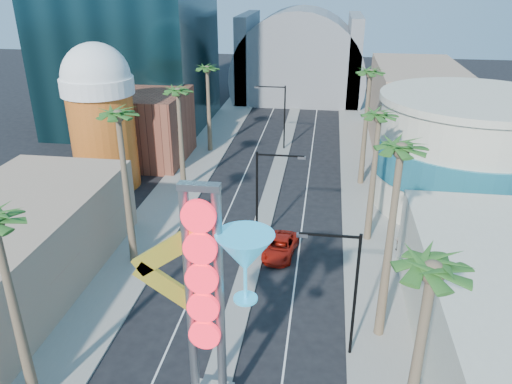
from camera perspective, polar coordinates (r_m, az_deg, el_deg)
name	(u,v)px	position (r m, az deg, el deg)	size (l,w,h in m)	color
sidewalk_west	(192,171)	(56.29, -7.34, 2.44)	(5.00, 100.00, 0.15)	gray
sidewalk_east	(365,180)	(54.57, 12.30, 1.35)	(5.00, 100.00, 0.15)	gray
median	(279,165)	(57.40, 2.65, 3.05)	(1.60, 84.00, 0.15)	gray
brick_filler_west	(142,127)	(59.72, -12.87, 7.28)	(10.00, 10.00, 8.00)	brown
filler_east	(415,107)	(66.18, 17.75, 9.26)	(10.00, 20.00, 10.00)	tan
beer_mug	(101,112)	(52.02, -17.34, 8.75)	(7.00, 7.00, 14.50)	#A85416
turquoise_building	(467,154)	(49.62, 22.97, 4.05)	(16.60, 16.60, 10.60)	beige
canopy	(299,73)	(89.02, 4.97, 13.38)	(22.00, 16.00, 22.00)	slate
neon_sign	(222,291)	(23.02, -3.94, -11.26)	(6.53, 2.60, 12.55)	gray
streetlight_0	(264,190)	(38.96, 0.90, 0.24)	(3.79, 0.25, 8.00)	black
streetlight_1	(280,111)	(61.67, 2.79, 9.22)	(3.79, 0.25, 8.00)	black
streetlight_2	(347,284)	(28.23, 10.40, -10.34)	(3.45, 0.25, 8.00)	black
palm_1	(119,126)	(35.73, -15.39, 7.30)	(2.40, 2.40, 12.70)	brown
palm_2	(178,98)	(48.77, -8.88, 10.57)	(2.40, 2.40, 11.20)	brown
palm_3	(207,74)	(60.10, -5.58, 13.25)	(2.40, 2.40, 11.20)	brown
palm_4	(430,287)	(18.87, 19.25, -10.24)	(2.40, 2.40, 12.20)	brown
palm_5	(399,164)	(27.32, 16.07, 3.11)	(2.40, 2.40, 13.20)	brown
palm_6	(379,125)	(39.06, 13.84, 7.49)	(2.40, 2.40, 11.70)	brown
palm_7	(370,81)	(50.49, 12.86, 12.28)	(2.40, 2.40, 12.70)	brown
red_pickup	(280,247)	(39.49, 2.81, -6.29)	(2.23, 4.84, 1.35)	#B41A0D
pedestrian_b	(399,241)	(41.27, 16.06, -5.38)	(0.80, 0.63, 1.66)	gray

